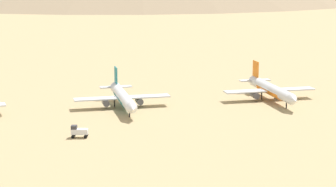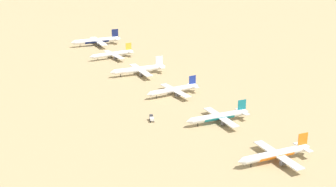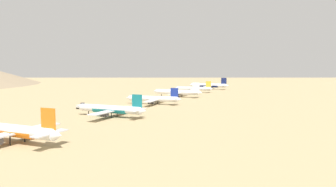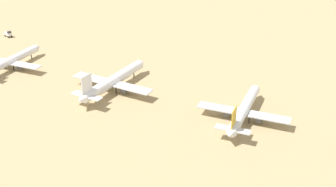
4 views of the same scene
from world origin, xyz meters
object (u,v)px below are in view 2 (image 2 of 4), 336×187
Objects in this scene: parked_jet_2 at (139,69)px; service_truck at (152,118)px; parked_jet_5 at (276,154)px; parked_jet_4 at (219,116)px; parked_jet_0 at (97,41)px; parked_jet_3 at (174,90)px; parked_jet_1 at (113,54)px.

parked_jet_2 is 8.90× the size of service_truck.
parked_jet_4 is at bearing -93.74° from parked_jet_5.
parked_jet_0 is 121.38m from parked_jet_2.
parked_jet_0 reaches higher than parked_jet_3.
parked_jet_4 is (0.65, 60.64, 0.03)m from parked_jet_3.
parked_jet_5 is (10.89, 301.85, -0.85)m from parked_jet_0.
parked_jet_2 is at bearing -110.38° from service_truck.
parked_jet_4 reaches higher than parked_jet_3.
parked_jet_5 is (5.05, 242.17, -0.04)m from parked_jet_1.
parked_jet_5 is at bearing 88.67° from parked_jet_2.
parked_jet_1 is 182.74m from parked_jet_4.
parked_jet_2 is 1.11× the size of parked_jet_4.
parked_jet_0 is 9.75× the size of service_truck.
parked_jet_0 is at bearing -92.07° from parked_jet_5.
parked_jet_2 is at bearing -89.68° from parked_jet_3.
parked_jet_1 is at bearing -103.18° from service_truck.
parked_jet_3 is (-0.34, 60.58, -0.52)m from parked_jet_2.
parked_jet_3 is (6.35, 181.78, -0.98)m from parked_jet_0.
parked_jet_1 is 122.10m from parked_jet_3.
parked_jet_4 is at bearing 89.39° from parked_jet_3.
service_truck is at bearing -68.41° from parked_jet_5.
parked_jet_2 reaches higher than parked_jet_3.
service_truck is (43.34, 219.85, -3.20)m from parked_jet_0.
parked_jet_0 is at bearing -92.00° from parked_jet_3.
service_truck is (36.34, -22.57, -2.26)m from parked_jet_4.
parked_jet_3 is at bearing -90.61° from parked_jet_4.
parked_jet_0 is 1.24× the size of parked_jet_3.
service_truck is at bearing 76.82° from parked_jet_1.
parked_jet_3 reaches higher than service_truck.
parked_jet_1 is at bearing -90.36° from parked_jet_4.
parked_jet_3 is at bearing -134.17° from service_truck.
parked_jet_1 is 164.52m from service_truck.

